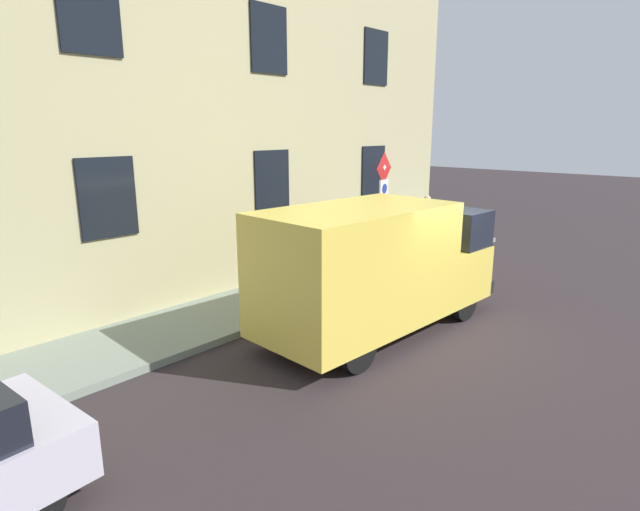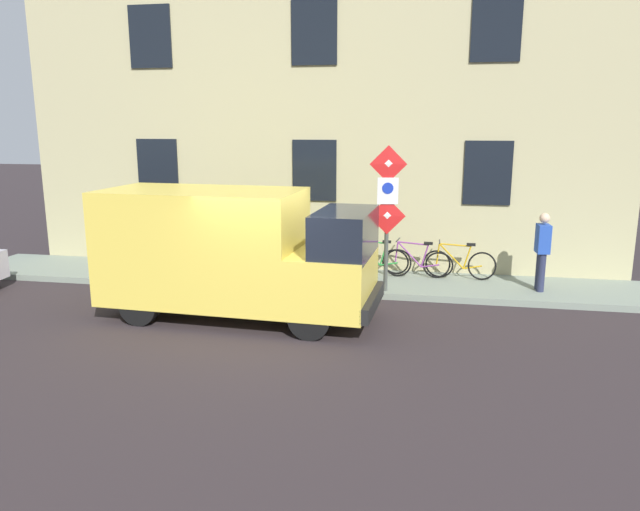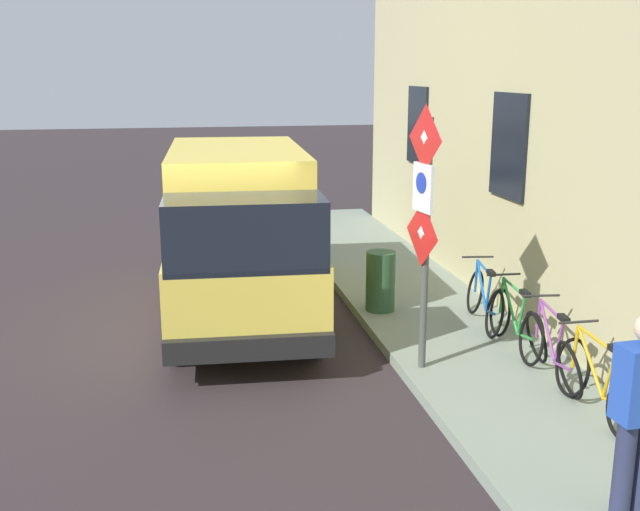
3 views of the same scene
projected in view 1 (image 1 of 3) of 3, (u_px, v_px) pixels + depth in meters
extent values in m
plane|color=#2F2629|center=(425.00, 326.00, 10.28)|extent=(80.00, 80.00, 0.00)
cube|color=gray|center=(304.00, 289.00, 12.46)|extent=(2.16, 17.11, 0.14)
cube|color=tan|center=(260.00, 120.00, 12.43)|extent=(0.70, 15.11, 8.12)
cube|color=black|center=(373.00, 171.00, 15.53)|extent=(0.06, 1.10, 1.50)
cube|color=black|center=(272.00, 181.00, 12.54)|extent=(0.06, 1.10, 1.50)
cube|color=black|center=(108.00, 198.00, 9.55)|extent=(0.06, 1.10, 1.50)
cube|color=black|center=(376.00, 57.00, 14.75)|extent=(0.06, 1.10, 1.50)
cube|color=black|center=(269.00, 39.00, 11.76)|extent=(0.06, 1.10, 1.50)
cube|color=black|center=(89.00, 9.00, 8.76)|extent=(0.06, 1.10, 1.50)
cylinder|color=#474C47|center=(381.00, 219.00, 12.95)|extent=(0.09, 0.09, 3.00)
pyramid|color=silver|center=(385.00, 169.00, 12.60)|extent=(0.12, 0.50, 0.50)
pyramid|color=red|center=(385.00, 169.00, 12.60)|extent=(0.11, 0.56, 0.56)
cube|color=white|center=(384.00, 191.00, 12.75)|extent=(0.11, 0.44, 0.56)
cylinder|color=#1933B2|center=(385.00, 189.00, 12.71)|extent=(0.05, 0.24, 0.24)
pyramid|color=silver|center=(384.00, 213.00, 12.87)|extent=(0.12, 0.50, 0.50)
pyramid|color=red|center=(384.00, 213.00, 12.87)|extent=(0.11, 0.56, 0.56)
cube|color=#EBCD4C|center=(356.00, 267.00, 9.29)|extent=(2.19, 3.90, 2.18)
cube|color=#EBCD4C|center=(434.00, 269.00, 11.20)|extent=(2.07, 1.50, 1.10)
cube|color=black|center=(442.00, 227.00, 11.13)|extent=(1.97, 1.08, 0.84)
cube|color=black|center=(451.00, 278.00, 11.81)|extent=(2.01, 0.26, 0.28)
cylinder|color=black|center=(395.00, 284.00, 11.77)|extent=(0.26, 0.77, 0.76)
cylinder|color=black|center=(463.00, 302.00, 10.56)|extent=(0.26, 0.77, 0.76)
cylinder|color=black|center=(285.00, 321.00, 9.48)|extent=(0.26, 0.77, 0.76)
cylinder|color=black|center=(357.00, 350.00, 8.27)|extent=(0.26, 0.77, 0.76)
cylinder|color=black|center=(33.00, 503.00, 5.00)|extent=(0.22, 0.61, 0.60)
torus|color=black|center=(363.00, 248.00, 14.91)|extent=(0.17, 0.66, 0.65)
torus|color=black|center=(384.00, 242.00, 15.66)|extent=(0.17, 0.66, 0.65)
cylinder|color=gold|center=(371.00, 239.00, 15.10)|extent=(0.04, 0.60, 0.60)
cylinder|color=gold|center=(372.00, 230.00, 15.09)|extent=(0.04, 0.73, 0.07)
cylinder|color=gold|center=(378.00, 238.00, 15.37)|extent=(0.04, 0.18, 0.55)
cylinder|color=gold|center=(380.00, 245.00, 15.52)|extent=(0.04, 0.43, 0.12)
cylinder|color=gold|center=(364.00, 240.00, 14.87)|extent=(0.04, 0.09, 0.50)
cube|color=black|center=(380.00, 227.00, 15.34)|extent=(0.08, 0.20, 0.06)
cylinder|color=#262626|center=(365.00, 229.00, 14.81)|extent=(0.46, 0.03, 0.03)
torus|color=black|center=(340.00, 254.00, 14.25)|extent=(0.26, 0.68, 0.65)
torus|color=black|center=(367.00, 248.00, 14.91)|extent=(0.26, 0.68, 0.65)
cylinder|color=#853C8F|center=(349.00, 245.00, 14.41)|extent=(0.11, 0.60, 0.60)
cylinder|color=#853C8F|center=(351.00, 235.00, 14.39)|extent=(0.13, 0.73, 0.07)
cylinder|color=#853C8F|center=(358.00, 243.00, 14.64)|extent=(0.06, 0.19, 0.55)
cylinder|color=#853C8F|center=(361.00, 251.00, 14.79)|extent=(0.09, 0.43, 0.12)
cylinder|color=#853C8F|center=(341.00, 245.00, 14.20)|extent=(0.05, 0.09, 0.50)
cube|color=black|center=(360.00, 232.00, 14.62)|extent=(0.10, 0.21, 0.06)
cylinder|color=#262626|center=(342.00, 234.00, 14.15)|extent=(0.46, 0.09, 0.03)
torus|color=black|center=(317.00, 260.00, 13.52)|extent=(0.17, 0.67, 0.66)
torus|color=black|center=(344.00, 254.00, 14.23)|extent=(0.17, 0.67, 0.66)
cylinder|color=green|center=(326.00, 251.00, 13.70)|extent=(0.07, 0.60, 0.60)
cylinder|color=green|center=(328.00, 240.00, 13.68)|extent=(0.08, 0.73, 0.07)
cylinder|color=green|center=(336.00, 249.00, 13.95)|extent=(0.05, 0.19, 0.55)
cylinder|color=green|center=(339.00, 257.00, 14.10)|extent=(0.06, 0.43, 0.12)
cylinder|color=green|center=(318.00, 251.00, 13.47)|extent=(0.04, 0.09, 0.50)
cube|color=black|center=(338.00, 238.00, 13.92)|extent=(0.09, 0.20, 0.06)
cylinder|color=#262626|center=(319.00, 240.00, 13.42)|extent=(0.46, 0.06, 0.03)
torus|color=black|center=(290.00, 267.00, 12.84)|extent=(0.26, 0.68, 0.66)
torus|color=black|center=(322.00, 261.00, 13.49)|extent=(0.26, 0.68, 0.66)
cylinder|color=#165CB4|center=(300.00, 257.00, 13.00)|extent=(0.12, 0.60, 0.60)
cylinder|color=#165CB4|center=(303.00, 246.00, 12.98)|extent=(0.14, 0.72, 0.07)
cylinder|color=#165CB4|center=(312.00, 256.00, 13.23)|extent=(0.06, 0.19, 0.55)
cylinder|color=#165CB4|center=(316.00, 264.00, 13.37)|extent=(0.10, 0.43, 0.12)
cylinder|color=#165CB4|center=(290.00, 258.00, 12.80)|extent=(0.05, 0.09, 0.50)
cube|color=black|center=(314.00, 244.00, 13.20)|extent=(0.11, 0.21, 0.06)
cylinder|color=#262626|center=(291.00, 246.00, 12.74)|extent=(0.46, 0.10, 0.03)
cylinder|color=#262B47|center=(423.00, 236.00, 16.08)|extent=(0.16, 0.16, 0.85)
cylinder|color=#262B47|center=(428.00, 237.00, 15.97)|extent=(0.16, 0.16, 0.85)
cube|color=#2449AF|center=(427.00, 213.00, 15.85)|extent=(0.41, 0.28, 0.62)
sphere|color=beige|center=(427.00, 199.00, 15.74)|extent=(0.22, 0.22, 0.22)
cylinder|color=#2D5133|center=(318.00, 276.00, 11.64)|extent=(0.44, 0.44, 0.90)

